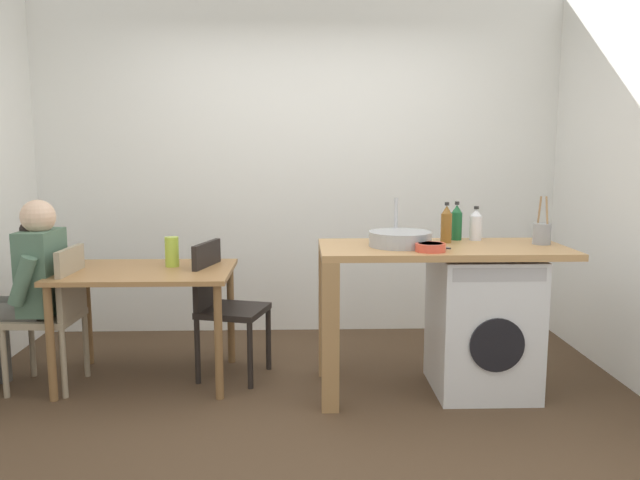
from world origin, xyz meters
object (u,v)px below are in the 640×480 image
object	(u,v)px
washing_machine	(482,323)
vase	(172,252)
bottle_clear_small	(476,225)
seated_person	(29,284)
utensil_crock	(542,233)
bottle_tall_green	(446,225)
bottle_squat_brown	(457,223)
mixing_bowl	(430,247)
chair_person_seat	(56,309)
dining_table	(146,284)
chair_opposite	(223,301)

from	to	relation	value
washing_machine	vase	size ratio (longest dim) A/B	4.37
washing_machine	bottle_clear_small	distance (m)	0.63
seated_person	utensil_crock	world-z (taller)	utensil_crock
bottle_tall_green	vase	size ratio (longest dim) A/B	1.31
seated_person	vase	xyz separation A→B (m)	(0.86, 0.20, 0.17)
washing_machine	vase	xyz separation A→B (m)	(-1.98, 0.33, 0.41)
bottle_clear_small	vase	distance (m)	1.99
bottle_tall_green	bottle_squat_brown	world-z (taller)	bottle_tall_green
washing_machine	bottle_clear_small	bearing A→B (deg)	88.94
bottle_squat_brown	vase	world-z (taller)	bottle_squat_brown
bottle_tall_green	mixing_bowl	world-z (taller)	bottle_tall_green
seated_person	bottle_squat_brown	size ratio (longest dim) A/B	4.80
mixing_bowl	chair_person_seat	bearing A→B (deg)	171.93
seated_person	bottle_clear_small	bearing A→B (deg)	-85.74
washing_machine	mixing_bowl	world-z (taller)	mixing_bowl
dining_table	vase	bearing A→B (deg)	33.69
dining_table	bottle_clear_small	bearing A→B (deg)	0.11
chair_person_seat	vase	bearing A→B (deg)	-71.52
chair_opposite	washing_machine	distance (m)	1.68
bottle_clear_small	mixing_bowl	distance (m)	0.58
dining_table	chair_opposite	distance (m)	0.50
chair_opposite	utensil_crock	world-z (taller)	utensil_crock
bottle_clear_small	vase	xyz separation A→B (m)	(-1.98, 0.10, -0.18)
dining_table	chair_opposite	xyz separation A→B (m)	(0.48, 0.07, -0.14)
washing_machine	bottle_squat_brown	bearing A→B (deg)	114.62
bottle_clear_small	vase	world-z (taller)	bottle_clear_small
bottle_squat_brown	bottle_clear_small	xyz separation A→B (m)	(0.12, -0.02, -0.01)
seated_person	mixing_bowl	distance (m)	2.49
chair_opposite	bottle_squat_brown	world-z (taller)	bottle_squat_brown
chair_person_seat	bottle_clear_small	bearing A→B (deg)	-85.49
chair_opposite	bottle_tall_green	distance (m)	1.54
chair_opposite	seated_person	world-z (taller)	seated_person
bottle_squat_brown	bottle_clear_small	distance (m)	0.12
chair_opposite	vase	xyz separation A→B (m)	(-0.33, 0.03, 0.33)
bottle_tall_green	washing_machine	bearing A→B (deg)	-31.58
seated_person	chair_person_seat	bearing A→B (deg)	-90.00
bottle_squat_brown	bottle_clear_small	size ratio (longest dim) A/B	1.13
chair_opposite	vase	distance (m)	0.47
seated_person	bottle_tall_green	bearing A→B (deg)	-87.84
chair_person_seat	bottle_squat_brown	size ratio (longest dim) A/B	3.60
seated_person	bottle_squat_brown	bearing A→B (deg)	-85.21
utensil_crock	dining_table	bearing A→B (deg)	175.92
dining_table	bottle_tall_green	xyz separation A→B (m)	(1.91, -0.10, 0.39)
chair_person_seat	vase	size ratio (longest dim) A/B	4.58
chair_opposite	utensil_crock	bearing A→B (deg)	98.77
washing_machine	dining_table	bearing A→B (deg)	173.82
chair_opposite	bottle_clear_small	world-z (taller)	bottle_clear_small
bottle_squat_brown	dining_table	bearing A→B (deg)	-179.29
bottle_squat_brown	mixing_bowl	distance (m)	0.53
mixing_bowl	utensil_crock	distance (m)	0.79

